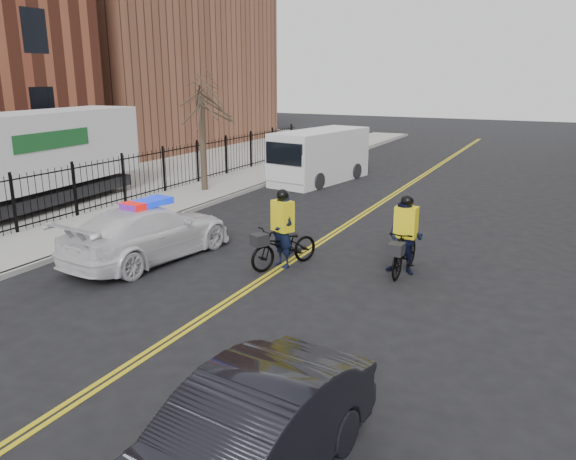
# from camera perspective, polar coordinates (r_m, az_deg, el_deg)

# --- Properties ---
(ground) EXTENTS (120.00, 120.00, 0.00)m
(ground) POSITION_cam_1_polar(r_m,az_deg,el_deg) (13.12, -5.97, -7.19)
(ground) COLOR black
(ground) RESTS_ON ground
(center_line_left) EXTENTS (0.10, 60.00, 0.01)m
(center_line_left) POSITION_cam_1_polar(r_m,az_deg,el_deg) (19.99, 6.17, 0.81)
(center_line_left) COLOR gold
(center_line_left) RESTS_ON ground
(center_line_right) EXTENTS (0.10, 60.00, 0.01)m
(center_line_right) POSITION_cam_1_polar(r_m,az_deg,el_deg) (19.94, 6.60, 0.75)
(center_line_right) COLOR gold
(center_line_right) RESTS_ON ground
(sidewalk) EXTENTS (3.00, 60.00, 0.15)m
(sidewalk) POSITION_cam_1_polar(r_m,az_deg,el_deg) (23.52, -11.02, 3.00)
(sidewalk) COLOR gray
(sidewalk) RESTS_ON ground
(curb) EXTENTS (0.20, 60.00, 0.15)m
(curb) POSITION_cam_1_polar(r_m,az_deg,el_deg) (22.65, -8.00, 2.67)
(curb) COLOR gray
(curb) RESTS_ON ground
(iron_fence) EXTENTS (0.12, 28.00, 2.00)m
(iron_fence) POSITION_cam_1_polar(r_m,az_deg,el_deg) (24.28, -13.96, 5.44)
(iron_fence) COLOR black
(iron_fence) RESTS_ON ground
(lot_pad) EXTENTS (18.00, 60.00, 0.02)m
(lot_pad) POSITION_cam_1_polar(r_m,az_deg,el_deg) (30.98, -26.71, 4.48)
(lot_pad) COLOR gray
(lot_pad) RESTS_ON ground
(warehouse_far) EXTENTS (14.00, 18.00, 14.00)m
(warehouse_far) POSITION_cam_1_polar(r_m,az_deg,el_deg) (45.24, -15.05, 17.46)
(warehouse_far) COLOR brown
(warehouse_far) RESTS_ON ground
(street_tree) EXTENTS (3.20, 3.20, 4.80)m
(street_tree) POSITION_cam_1_polar(r_m,az_deg,el_deg) (24.70, -8.77, 11.81)
(street_tree) COLOR #362C20
(street_tree) RESTS_ON sidewalk
(police_cruiser) EXTENTS (2.77, 5.52, 1.70)m
(police_cruiser) POSITION_cam_1_polar(r_m,az_deg,el_deg) (16.22, -13.93, -0.22)
(police_cruiser) COLOR white
(police_cruiser) RESTS_ON ground
(dark_sedan) EXTENTS (1.99, 4.61, 1.48)m
(dark_sedan) POSITION_cam_1_polar(r_m,az_deg,el_deg) (7.29, -4.62, -20.74)
(dark_sedan) COLOR black
(dark_sedan) RESTS_ON ground
(cargo_van) EXTENTS (3.10, 6.19, 2.48)m
(cargo_van) POSITION_cam_1_polar(r_m,az_deg,el_deg) (27.39, 3.07, 7.42)
(cargo_van) COLOR silver
(cargo_van) RESTS_ON ground
(semi_trailer) EXTENTS (3.32, 12.03, 3.70)m
(semi_trailer) POSITION_cam_1_polar(r_m,az_deg,el_deg) (22.76, -26.45, 6.46)
(semi_trailer) COLOR silver
(semi_trailer) RESTS_ON ground
(cyclist_near) EXTENTS (1.61, 2.30, 2.14)m
(cyclist_near) POSITION_cam_1_polar(r_m,az_deg,el_deg) (15.11, -0.58, -1.03)
(cyclist_near) COLOR black
(cyclist_near) RESTS_ON ground
(cyclist_far) EXTENTS (0.95, 2.09, 2.11)m
(cyclist_far) POSITION_cam_1_polar(r_m,az_deg,el_deg) (14.85, 11.77, -1.31)
(cyclist_far) COLOR black
(cyclist_far) RESTS_ON ground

